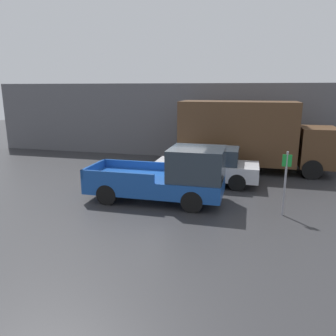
{
  "coord_description": "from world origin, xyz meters",
  "views": [
    {
      "loc": [
        2.97,
        -12.48,
        4.22
      ],
      "look_at": [
        -0.19,
        0.06,
        1.06
      ],
      "focal_mm": 35.0,
      "sensor_mm": 36.0,
      "label": 1
    }
  ],
  "objects_px": {
    "newspaper_box": "(286,153)",
    "parking_sign": "(285,180)",
    "pickup_truck": "(169,177)",
    "delivery_truck": "(248,135)",
    "car": "(207,165)"
  },
  "relations": [
    {
      "from": "car",
      "to": "parking_sign",
      "type": "xyz_separation_m",
      "value": [
        3.02,
        -3.24,
        0.42
      ]
    },
    {
      "from": "delivery_truck",
      "to": "parking_sign",
      "type": "distance_m",
      "value": 6.34
    },
    {
      "from": "pickup_truck",
      "to": "parking_sign",
      "type": "xyz_separation_m",
      "value": [
        4.08,
        -0.43,
        0.27
      ]
    },
    {
      "from": "pickup_truck",
      "to": "delivery_truck",
      "type": "height_order",
      "value": "delivery_truck"
    },
    {
      "from": "parking_sign",
      "to": "car",
      "type": "bearing_deg",
      "value": 133.06
    },
    {
      "from": "pickup_truck",
      "to": "newspaper_box",
      "type": "height_order",
      "value": "pickup_truck"
    },
    {
      "from": "car",
      "to": "newspaper_box",
      "type": "distance_m",
      "value": 6.53
    },
    {
      "from": "parking_sign",
      "to": "delivery_truck",
      "type": "bearing_deg",
      "value": 102.08
    },
    {
      "from": "delivery_truck",
      "to": "parking_sign",
      "type": "relative_size",
      "value": 3.48
    },
    {
      "from": "car",
      "to": "parking_sign",
      "type": "height_order",
      "value": "parking_sign"
    },
    {
      "from": "pickup_truck",
      "to": "delivery_truck",
      "type": "distance_m",
      "value": 6.43
    },
    {
      "from": "delivery_truck",
      "to": "parking_sign",
      "type": "xyz_separation_m",
      "value": [
        1.32,
        -6.17,
        -0.64
      ]
    },
    {
      "from": "newspaper_box",
      "to": "parking_sign",
      "type": "bearing_deg",
      "value": -95.65
    },
    {
      "from": "pickup_truck",
      "to": "car",
      "type": "relative_size",
      "value": 1.12
    },
    {
      "from": "parking_sign",
      "to": "newspaper_box",
      "type": "distance_m",
      "value": 8.56
    }
  ]
}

